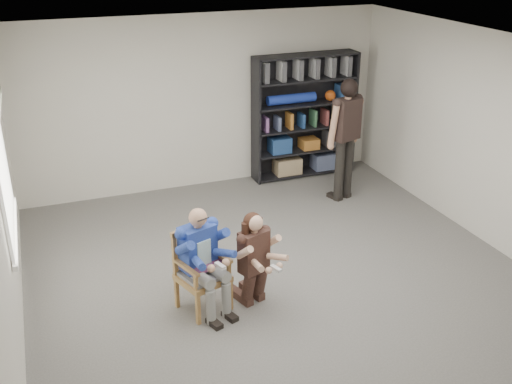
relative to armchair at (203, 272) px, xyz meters
name	(u,v)px	position (x,y,z in m)	size (l,w,h in m)	color
room_shell	(292,181)	(1.07, 0.03, 0.92)	(6.00, 7.00, 2.80)	silver
floor	(289,288)	(1.07, 0.03, -0.48)	(6.00, 7.00, 0.01)	#5F5C57
window_left	(4,165)	(-1.88, 1.03, 1.15)	(0.16, 2.00, 1.75)	silver
armchair	(203,272)	(0.00, 0.00, 0.00)	(0.56, 0.54, 0.96)	#AC6A3E
seated_man	(202,260)	(0.00, 0.00, 0.14)	(0.54, 0.75, 1.24)	navy
kneeling_woman	(255,260)	(0.58, -0.12, 0.09)	(0.48, 0.77, 1.14)	#38221A
bookshelf	(304,116)	(2.77, 3.31, 0.57)	(1.80, 0.38, 2.10)	black
standing_man	(345,141)	(2.92, 2.14, 0.48)	(0.59, 0.33, 1.92)	black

